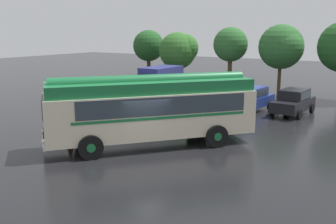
% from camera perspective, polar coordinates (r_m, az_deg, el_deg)
% --- Properties ---
extents(ground_plane, '(120.00, 120.00, 0.00)m').
position_cam_1_polar(ground_plane, '(18.64, -3.61, -5.54)').
color(ground_plane, black).
extents(vintage_bus, '(8.30, 9.34, 3.49)m').
position_cam_1_polar(vintage_bus, '(18.96, -2.49, 0.68)').
color(vintage_bus, beige).
rests_on(vintage_bus, ground).
extents(car_near_left, '(2.29, 4.35, 1.66)m').
position_cam_1_polar(car_near_left, '(31.14, 2.78, 3.13)').
color(car_near_left, '#B7BABF').
rests_on(car_near_left, ground).
extents(car_mid_left, '(2.29, 4.36, 1.66)m').
position_cam_1_polar(car_mid_left, '(29.39, 6.40, 2.54)').
color(car_mid_left, '#4C5156').
rests_on(car_mid_left, ground).
extents(car_mid_right, '(2.35, 4.38, 1.66)m').
position_cam_1_polar(car_mid_right, '(27.94, 11.90, 1.88)').
color(car_mid_right, navy).
rests_on(car_mid_right, ground).
extents(car_far_right, '(2.18, 4.31, 1.66)m').
position_cam_1_polar(car_far_right, '(27.61, 17.74, 1.45)').
color(car_far_right, black).
rests_on(car_far_right, ground).
extents(box_van, '(2.40, 5.80, 2.50)m').
position_cam_1_polar(box_van, '(32.87, -1.70, 4.51)').
color(box_van, navy).
rests_on(box_van, ground).
extents(tree_far_left, '(3.26, 3.26, 5.55)m').
position_cam_1_polar(tree_far_left, '(41.83, -2.79, 9.65)').
color(tree_far_left, '#4C3823').
rests_on(tree_far_left, ground).
extents(tree_left_of_centre, '(3.70, 3.54, 5.35)m').
position_cam_1_polar(tree_left_of_centre, '(38.10, 1.70, 8.98)').
color(tree_left_of_centre, '#4C3823').
rests_on(tree_left_of_centre, ground).
extents(tree_centre, '(3.07, 3.07, 5.82)m').
position_cam_1_polar(tree_centre, '(35.99, 8.94, 9.56)').
color(tree_centre, '#4C3823').
rests_on(tree_centre, ground).
extents(tree_right_of_centre, '(3.85, 3.75, 6.04)m').
position_cam_1_polar(tree_right_of_centre, '(34.50, 16.29, 9.00)').
color(tree_right_of_centre, '#4C3823').
rests_on(tree_right_of_centre, ground).
extents(traffic_cone, '(0.36, 0.36, 0.55)m').
position_cam_1_polar(traffic_cone, '(19.50, -14.01, -4.25)').
color(traffic_cone, orange).
rests_on(traffic_cone, ground).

